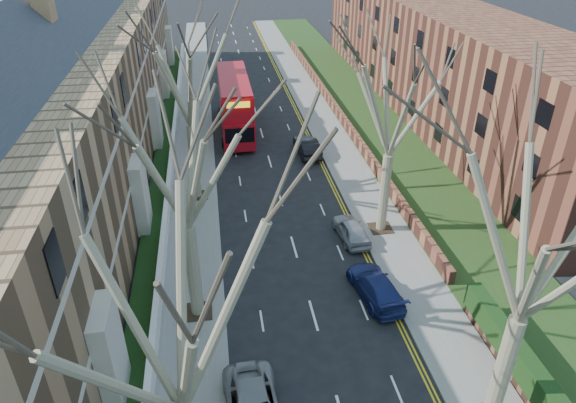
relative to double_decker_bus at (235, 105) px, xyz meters
name	(u,v)px	position (x,y,z in m)	size (l,w,h in m)	color
pavement_left	(194,136)	(-3.78, -1.09, -2.29)	(3.00, 102.00, 0.12)	slate
pavement_right	(327,129)	(8.22, -1.09, -2.29)	(3.00, 102.00, 0.12)	slate
terrace_left	(72,114)	(-11.43, -9.09, 3.18)	(9.70, 78.00, 13.60)	olive
flats_right	(436,58)	(19.68, 2.91, 2.63)	(13.97, 54.00, 10.00)	brown
front_wall_left	(171,172)	(-5.43, -9.09, -1.73)	(0.30, 78.00, 1.00)	white
grass_verge_right	(374,125)	(12.72, -1.09, -2.20)	(6.00, 102.00, 0.06)	#233A15
tree_left_mid	(165,297)	(-3.48, -34.09, 7.21)	(10.50, 10.50, 14.71)	#766E54
tree_left_far	(179,144)	(-3.48, -24.09, 6.89)	(10.15, 10.15, 14.22)	#766E54
tree_left_dist	(184,61)	(-3.48, -12.09, 7.21)	(10.50, 10.50, 14.71)	#766E54
tree_right_mid	(549,216)	(7.92, -32.09, 7.21)	(10.50, 10.50, 14.71)	#766E54
tree_right_far	(396,87)	(7.92, -18.09, 6.89)	(10.15, 10.15, 14.22)	#766E54
double_decker_bus	(235,105)	(0.00, 0.00, 0.00)	(2.91, 11.45, 4.77)	#A60B16
car_right_near	(375,286)	(5.67, -24.15, -1.70)	(1.83, 4.50, 1.31)	navy
car_right_mid	(351,230)	(5.82, -18.72, -1.71)	(1.51, 3.75, 1.28)	#93959B
car_right_far	(307,146)	(5.42, -6.21, -1.64)	(1.49, 4.29, 1.41)	black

